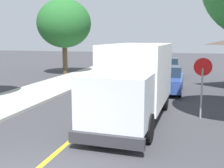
{
  "coord_description": "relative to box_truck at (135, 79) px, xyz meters",
  "views": [
    {
      "loc": [
        3.82,
        -5.1,
        3.49
      ],
      "look_at": [
        0.45,
        6.89,
        1.4
      ],
      "focal_mm": 44.63,
      "sensor_mm": 36.0,
      "label": 1
    }
  ],
  "objects": [
    {
      "name": "parked_car_mid",
      "position": [
        0.4,
        13.88,
        -0.97
      ],
      "size": [
        1.99,
        4.47,
        1.67
      ],
      "color": "black",
      "rests_on": "ground"
    },
    {
      "name": "box_truck",
      "position": [
        0.0,
        0.0,
        0.0
      ],
      "size": [
        2.63,
        7.25,
        3.2
      ],
      "color": "white",
      "rests_on": "ground"
    },
    {
      "name": "centre_line_yellow",
      "position": [
        -1.59,
        3.6,
        -1.76
      ],
      "size": [
        0.16,
        56.0,
        0.01
      ],
      "primitive_type": "cube",
      "color": "gold",
      "rests_on": "ground"
    },
    {
      "name": "street_tree_down_block",
      "position": [
        -9.37,
        13.06,
        3.02
      ],
      "size": [
        5.07,
        5.07,
        7.08
      ],
      "color": "brown",
      "rests_on": "ground"
    },
    {
      "name": "stop_sign",
      "position": [
        2.76,
        0.89,
        0.09
      ],
      "size": [
        0.8,
        0.1,
        2.65
      ],
      "color": "gray",
      "rests_on": "ground"
    },
    {
      "name": "parked_car_near",
      "position": [
        0.93,
        6.54,
        -0.97
      ],
      "size": [
        1.81,
        4.4,
        1.67
      ],
      "color": "#2D4793",
      "rests_on": "ground"
    }
  ]
}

